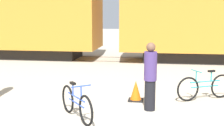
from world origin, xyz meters
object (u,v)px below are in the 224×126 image
at_px(freight_train, 110,5).
at_px(bicycle_blue, 76,103).
at_px(bicycle_teal, 205,87).
at_px(person_in_purple, 150,76).
at_px(traffic_cone, 136,91).

relative_size(freight_train, bicycle_blue, 42.40).
distance_m(bicycle_blue, bicycle_teal, 3.71).
height_order(bicycle_blue, person_in_purple, person_in_purple).
bearing_deg(bicycle_blue, freight_train, 94.05).
distance_m(person_in_purple, traffic_cone, 1.07).
relative_size(person_in_purple, traffic_cone, 3.04).
height_order(person_in_purple, traffic_cone, person_in_purple).
relative_size(freight_train, traffic_cone, 106.16).
xyz_separation_m(freight_train, person_in_purple, (2.26, -8.18, -1.92)).
xyz_separation_m(bicycle_teal, person_in_purple, (-1.47, -1.18, 0.49)).
relative_size(bicycle_blue, person_in_purple, 0.82).
relative_size(freight_train, bicycle_teal, 37.10).
bearing_deg(person_in_purple, traffic_cone, -152.04).
distance_m(bicycle_blue, traffic_cone, 2.07).
bearing_deg(person_in_purple, bicycle_teal, 129.74).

